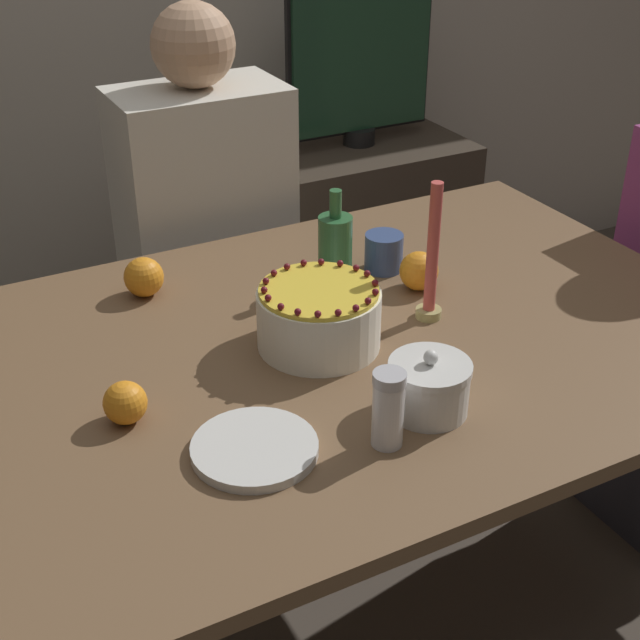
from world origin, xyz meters
name	(u,v)px	position (x,y,z in m)	size (l,w,h in m)	color
ground_plane	(337,628)	(0.00, 0.00, 0.00)	(12.00, 12.00, 0.00)	#4C4238
dining_table	(341,387)	(0.00, 0.00, 0.66)	(1.49, 1.01, 0.76)	brown
cake	(320,318)	(-0.05, 0.00, 0.82)	(0.22, 0.22, 0.13)	white
sugar_bowl	(429,387)	(0.01, -0.26, 0.81)	(0.13, 0.13, 0.11)	silver
sugar_shaker	(388,409)	(-0.09, -0.30, 0.83)	(0.05, 0.05, 0.13)	white
plate_stack	(255,448)	(-0.28, -0.23, 0.77)	(0.19, 0.19, 0.02)	silver
candle	(432,265)	(0.18, -0.01, 0.87)	(0.05, 0.05, 0.27)	tan
bottle	(335,249)	(0.09, 0.20, 0.84)	(0.07, 0.07, 0.20)	#2D6638
cup	(384,252)	(0.21, 0.20, 0.80)	(0.08, 0.08, 0.08)	#384C7F
orange_fruit_0	(125,403)	(-0.42, -0.06, 0.80)	(0.07, 0.07, 0.07)	orange
orange_fruit_1	(144,277)	(-0.26, 0.33, 0.80)	(0.08, 0.08, 0.08)	orange
orange_fruit_2	(419,271)	(0.23, 0.10, 0.80)	(0.08, 0.08, 0.08)	orange
person_man_blue_shirt	(210,287)	(0.01, 0.70, 0.54)	(0.40, 0.34, 1.24)	#473D33
side_cabinet	(357,242)	(0.69, 1.13, 0.34)	(0.67, 0.45, 0.68)	#382D23
tv_monitor	(360,64)	(0.69, 1.13, 0.93)	(0.49, 0.10, 0.48)	black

